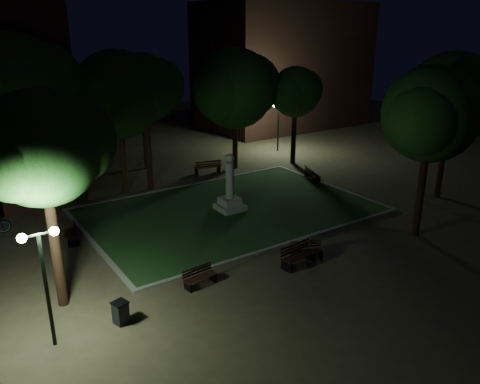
{
  "coord_description": "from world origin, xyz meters",
  "views": [
    {
      "loc": [
        -13.01,
        -18.26,
        9.5
      ],
      "look_at": [
        -0.0,
        1.0,
        1.4
      ],
      "focal_mm": 35.0,
      "sensor_mm": 36.0,
      "label": 1
    }
  ],
  "objects_px": {
    "bench_left_side": "(73,234)",
    "bench_far_side": "(208,168)",
    "monument": "(230,195)",
    "bench_near_right": "(307,251)",
    "bench_right_side": "(312,175)",
    "trash_bin": "(121,312)",
    "bench_west_near": "(200,277)",
    "bench_near_left": "(298,255)"
  },
  "relations": [
    {
      "from": "monument",
      "to": "bench_far_side",
      "type": "height_order",
      "value": "monument"
    },
    {
      "from": "bench_right_side",
      "to": "bench_far_side",
      "type": "height_order",
      "value": "bench_far_side"
    },
    {
      "from": "bench_right_side",
      "to": "trash_bin",
      "type": "bearing_deg",
      "value": 139.64
    },
    {
      "from": "bench_far_side",
      "to": "trash_bin",
      "type": "height_order",
      "value": "bench_far_side"
    },
    {
      "from": "bench_far_side",
      "to": "trash_bin",
      "type": "distance_m",
      "value": 17.49
    },
    {
      "from": "bench_far_side",
      "to": "trash_bin",
      "type": "bearing_deg",
      "value": 62.78
    },
    {
      "from": "bench_near_right",
      "to": "monument",
      "type": "bearing_deg",
      "value": 111.45
    },
    {
      "from": "bench_left_side",
      "to": "trash_bin",
      "type": "distance_m",
      "value": 7.55
    },
    {
      "from": "bench_west_near",
      "to": "bench_near_left",
      "type": "bearing_deg",
      "value": -17.77
    },
    {
      "from": "bench_west_near",
      "to": "monument",
      "type": "bearing_deg",
      "value": 42.47
    },
    {
      "from": "bench_near_right",
      "to": "trash_bin",
      "type": "distance_m",
      "value": 8.46
    },
    {
      "from": "bench_near_right",
      "to": "trash_bin",
      "type": "xyz_separation_m",
      "value": [
        -8.46,
        -0.06,
        0.05
      ]
    },
    {
      "from": "bench_left_side",
      "to": "bench_near_right",
      "type": "bearing_deg",
      "value": 55.14
    },
    {
      "from": "bench_west_near",
      "to": "trash_bin",
      "type": "relative_size",
      "value": 1.73
    },
    {
      "from": "bench_near_left",
      "to": "trash_bin",
      "type": "relative_size",
      "value": 2.16
    },
    {
      "from": "monument",
      "to": "bench_near_right",
      "type": "distance_m",
      "value": 6.66
    },
    {
      "from": "trash_bin",
      "to": "monument",
      "type": "bearing_deg",
      "value": 37.42
    },
    {
      "from": "bench_near_left",
      "to": "bench_right_side",
      "type": "relative_size",
      "value": 1.02
    },
    {
      "from": "monument",
      "to": "trash_bin",
      "type": "bearing_deg",
      "value": -142.58
    },
    {
      "from": "bench_west_near",
      "to": "trash_bin",
      "type": "xyz_separation_m",
      "value": [
        -3.46,
        -0.69,
        0.06
      ]
    },
    {
      "from": "monument",
      "to": "bench_west_near",
      "type": "relative_size",
      "value": 2.26
    },
    {
      "from": "bench_west_near",
      "to": "bench_right_side",
      "type": "height_order",
      "value": "bench_right_side"
    },
    {
      "from": "bench_west_near",
      "to": "bench_right_side",
      "type": "bearing_deg",
      "value": 24.54
    },
    {
      "from": "bench_near_right",
      "to": "bench_west_near",
      "type": "bearing_deg",
      "value": -163.23
    },
    {
      "from": "bench_west_near",
      "to": "trash_bin",
      "type": "bearing_deg",
      "value": -174.82
    },
    {
      "from": "bench_west_near",
      "to": "bench_far_side",
      "type": "distance_m",
      "value": 14.91
    },
    {
      "from": "bench_near_left",
      "to": "bench_left_side",
      "type": "relative_size",
      "value": 1.15
    },
    {
      "from": "bench_near_left",
      "to": "bench_left_side",
      "type": "height_order",
      "value": "bench_near_left"
    },
    {
      "from": "bench_near_right",
      "to": "bench_right_side",
      "type": "distance_m",
      "value": 11.2
    },
    {
      "from": "trash_bin",
      "to": "bench_near_right",
      "type": "bearing_deg",
      "value": 0.43
    },
    {
      "from": "bench_west_near",
      "to": "trash_bin",
      "type": "height_order",
      "value": "trash_bin"
    },
    {
      "from": "monument",
      "to": "bench_west_near",
      "type": "distance_m",
      "value": 8.02
    },
    {
      "from": "monument",
      "to": "bench_left_side",
      "type": "bearing_deg",
      "value": 174.16
    },
    {
      "from": "bench_west_near",
      "to": "bench_far_side",
      "type": "height_order",
      "value": "bench_far_side"
    },
    {
      "from": "bench_far_side",
      "to": "monument",
      "type": "bearing_deg",
      "value": 82.31
    },
    {
      "from": "monument",
      "to": "bench_near_right",
      "type": "xyz_separation_m",
      "value": [
        -0.28,
        -6.62,
        -0.59
      ]
    },
    {
      "from": "bench_left_side",
      "to": "trash_bin",
      "type": "xyz_separation_m",
      "value": [
        -0.46,
        -7.54,
        0.03
      ]
    },
    {
      "from": "bench_near_left",
      "to": "bench_west_near",
      "type": "bearing_deg",
      "value": 162.58
    },
    {
      "from": "monument",
      "to": "bench_right_side",
      "type": "distance_m",
      "value": 7.57
    },
    {
      "from": "monument",
      "to": "trash_bin",
      "type": "height_order",
      "value": "monument"
    },
    {
      "from": "bench_near_left",
      "to": "bench_right_side",
      "type": "height_order",
      "value": "bench_near_left"
    },
    {
      "from": "bench_left_side",
      "to": "bench_far_side",
      "type": "relative_size",
      "value": 0.79
    }
  ]
}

